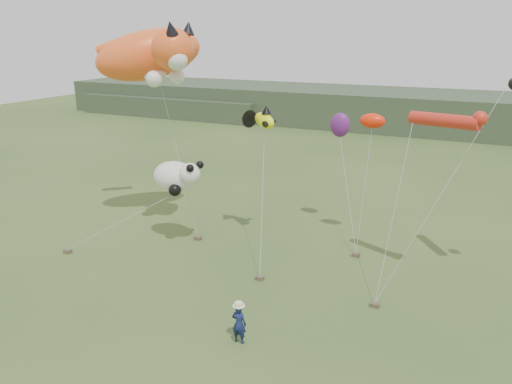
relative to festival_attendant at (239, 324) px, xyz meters
The scene contains 9 objects.
ground 1.00m from the festival_attendant, 147.25° to the left, with size 120.00×120.00×0.00m, color #385123.
headland 45.22m from the festival_attendant, 94.67° to the left, with size 90.00×13.00×4.00m.
festival_attendant is the anchor object (origin of this frame).
sandbag_anchors 6.16m from the festival_attendant, 114.46° to the left, with size 15.19×5.92×0.18m.
cat_kite 14.57m from the festival_attendant, 137.91° to the left, with size 7.22×5.62×3.44m.
fish_kite 10.70m from the festival_attendant, 110.92° to the left, with size 2.45×1.59×1.20m.
tube_kites 12.77m from the festival_attendant, 48.39° to the left, with size 6.07×3.20×2.54m.
panda_kite 9.78m from the festival_attendant, 135.95° to the left, with size 2.77×1.79×1.72m.
misc_kites 12.52m from the festival_attendant, 86.39° to the left, with size 3.13×2.24×1.59m.
Camera 1 is at (7.50, -13.77, 10.36)m, focal length 35.00 mm.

